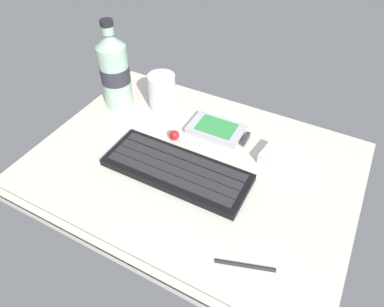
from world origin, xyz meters
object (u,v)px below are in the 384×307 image
(handheld_device, at_px, (219,130))
(water_bottle, at_px, (115,71))
(keyboard, at_px, (177,169))
(charger_block, at_px, (280,158))
(stylus_pen, at_px, (245,265))
(trackball_mouse, at_px, (174,135))
(juice_cup, at_px, (162,93))

(handheld_device, bearing_deg, water_bottle, -177.07)
(keyboard, height_order, charger_block, charger_block)
(water_bottle, bearing_deg, stylus_pen, -30.94)
(keyboard, xyz_separation_m, charger_block, (0.17, 0.12, 0.00))
(trackball_mouse, bearing_deg, keyboard, -57.42)
(keyboard, distance_m, stylus_pen, 0.23)
(trackball_mouse, relative_size, stylus_pen, 0.23)
(handheld_device, xyz_separation_m, charger_block, (0.15, -0.03, 0.00))
(keyboard, bearing_deg, charger_block, 35.71)
(trackball_mouse, distance_m, stylus_pen, 0.32)
(trackball_mouse, xyz_separation_m, stylus_pen, (0.25, -0.21, -0.01))
(water_bottle, bearing_deg, keyboard, -29.76)
(charger_block, distance_m, trackball_mouse, 0.23)
(water_bottle, distance_m, charger_block, 0.41)
(handheld_device, relative_size, juice_cup, 1.51)
(keyboard, bearing_deg, stylus_pen, -32.36)
(water_bottle, bearing_deg, juice_cup, 21.34)
(handheld_device, distance_m, water_bottle, 0.27)
(handheld_device, height_order, water_bottle, water_bottle)
(keyboard, relative_size, juice_cup, 3.41)
(keyboard, height_order, trackball_mouse, trackball_mouse)
(water_bottle, distance_m, trackball_mouse, 0.21)
(handheld_device, relative_size, trackball_mouse, 5.84)
(juice_cup, distance_m, trackball_mouse, 0.13)
(juice_cup, xyz_separation_m, stylus_pen, (0.33, -0.30, -0.04))
(keyboard, bearing_deg, trackball_mouse, 122.58)
(keyboard, bearing_deg, handheld_device, 81.26)
(charger_block, bearing_deg, keyboard, -144.29)
(stylus_pen, bearing_deg, juice_cup, 120.18)
(keyboard, xyz_separation_m, handheld_device, (0.02, 0.15, -0.00))
(stylus_pen, bearing_deg, water_bottle, 131.07)
(juice_cup, xyz_separation_m, charger_block, (0.31, -0.05, -0.03))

